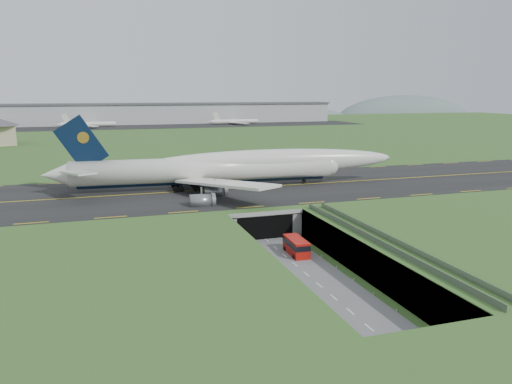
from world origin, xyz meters
name	(u,v)px	position (x,y,z in m)	size (l,w,h in m)	color
ground	(279,252)	(0.00, 0.00, 0.00)	(900.00, 900.00, 0.00)	#375E25
airfield_deck	(279,236)	(0.00, 0.00, 3.00)	(800.00, 800.00, 6.00)	gray
trench_road	(294,264)	(0.00, -7.50, 0.10)	(12.00, 75.00, 0.20)	slate
taxiway	(233,189)	(0.00, 33.00, 6.09)	(800.00, 44.00, 0.18)	black
tunnel_portal	(253,214)	(0.00, 16.71, 3.33)	(17.00, 22.30, 6.00)	gray
guideway	(386,249)	(11.00, -19.11, 5.32)	(3.00, 53.00, 7.05)	#A8A8A3
jumbo_jet	(230,167)	(-0.06, 34.91, 11.16)	(88.72, 57.97, 19.22)	silver
shuttle_tram	(296,246)	(2.35, -2.80, 1.69)	(3.14, 7.61, 3.07)	#B8130C
cargo_terminal	(139,113)	(-0.22, 299.41, 13.96)	(320.00, 67.00, 15.60)	#B2B2B2
distant_hills	(192,125)	(64.38, 430.00, -4.00)	(700.00, 91.00, 60.00)	slate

